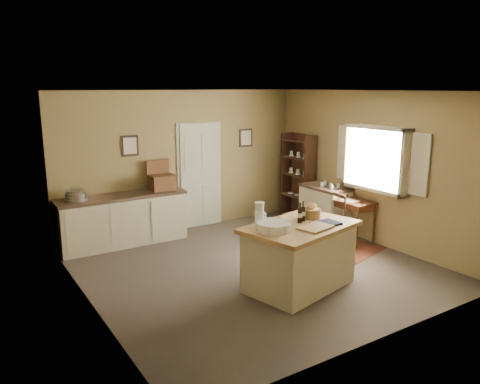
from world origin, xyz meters
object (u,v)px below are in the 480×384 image
(work_island, at_px, (299,254))
(right_cabinet, at_px, (325,208))
(sideboard, at_px, (123,218))
(writing_desk, at_px, (351,206))
(desk_chair, at_px, (330,220))
(shelving_unit, at_px, (299,177))

(work_island, bearing_deg, right_cabinet, 26.67)
(work_island, relative_size, sideboard, 0.78)
(writing_desk, relative_size, desk_chair, 0.92)
(work_island, relative_size, right_cabinet, 1.77)
(work_island, xyz_separation_m, desk_chair, (1.65, 1.14, -0.04))
(work_island, height_order, shelving_unit, shelving_unit)
(desk_chair, xyz_separation_m, right_cabinet, (0.44, 0.61, 0.02))
(writing_desk, bearing_deg, right_cabinet, 90.01)
(work_island, xyz_separation_m, sideboard, (-1.45, 3.12, -0.00))
(sideboard, bearing_deg, right_cabinet, -21.16)
(sideboard, relative_size, shelving_unit, 1.25)
(shelving_unit, bearing_deg, right_cabinet, -98.66)
(desk_chair, bearing_deg, right_cabinet, 58.24)
(sideboard, height_order, right_cabinet, sideboard)
(right_cabinet, bearing_deg, sideboard, 158.84)
(shelving_unit, bearing_deg, sideboard, 173.86)
(writing_desk, bearing_deg, desk_chair, 169.58)
(shelving_unit, bearing_deg, desk_chair, -110.38)
(writing_desk, bearing_deg, sideboard, 149.81)
(sideboard, distance_m, right_cabinet, 3.80)
(desk_chair, bearing_deg, writing_desk, -6.34)
(writing_desk, height_order, desk_chair, desk_chair)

